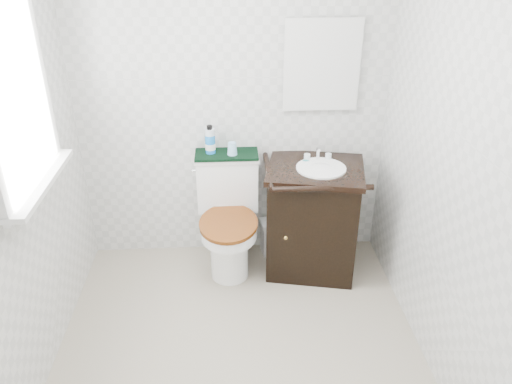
{
  "coord_description": "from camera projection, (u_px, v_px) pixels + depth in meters",
  "views": [
    {
      "loc": [
        -0.03,
        -2.17,
        2.26
      ],
      "look_at": [
        0.14,
        0.75,
        0.72
      ],
      "focal_mm": 35.0,
      "sensor_mm": 36.0,
      "label": 1
    }
  ],
  "objects": [
    {
      "name": "wall_right",
      "position": [
        459.0,
        171.0,
        2.47
      ],
      "size": [
        0.0,
        2.4,
        2.4
      ],
      "primitive_type": "plane",
      "rotation": [
        1.57,
        0.0,
        -1.57
      ],
      "color": "silver",
      "rests_on": "ground"
    },
    {
      "name": "vanity",
      "position": [
        313.0,
        216.0,
        3.59
      ],
      "size": [
        0.75,
        0.68,
        0.92
      ],
      "color": "black",
      "rests_on": "floor"
    },
    {
      "name": "wall_back",
      "position": [
        232.0,
        102.0,
        3.47
      ],
      "size": [
        2.4,
        0.0,
        2.4
      ],
      "primitive_type": "plane",
      "rotation": [
        1.57,
        0.0,
        0.0
      ],
      "color": "silver",
      "rests_on": "ground"
    },
    {
      "name": "trash_bin",
      "position": [
        273.0,
        236.0,
        3.89
      ],
      "size": [
        0.21,
        0.18,
        0.28
      ],
      "color": "white",
      "rests_on": "floor"
    },
    {
      "name": "mouthwash_bottle",
      "position": [
        210.0,
        140.0,
        3.49
      ],
      "size": [
        0.07,
        0.07,
        0.2
      ],
      "color": "blue",
      "rests_on": "towel"
    },
    {
      "name": "toilet",
      "position": [
        229.0,
        222.0,
        3.64
      ],
      "size": [
        0.46,
        0.64,
        0.84
      ],
      "color": "white",
      "rests_on": "floor"
    },
    {
      "name": "cup",
      "position": [
        232.0,
        149.0,
        3.49
      ],
      "size": [
        0.07,
        0.07,
        0.09
      ],
      "primitive_type": "cone",
      "color": "#95CBF4",
      "rests_on": "towel"
    },
    {
      "name": "soap_bar",
      "position": [
        306.0,
        161.0,
        3.48
      ],
      "size": [
        0.06,
        0.04,
        0.02
      ],
      "primitive_type": "ellipsoid",
      "color": "#19737A",
      "rests_on": "vanity"
    },
    {
      "name": "towel",
      "position": [
        227.0,
        154.0,
        3.53
      ],
      "size": [
        0.45,
        0.22,
        0.02
      ],
      "primitive_type": "cube",
      "color": "black",
      "rests_on": "toilet"
    },
    {
      "name": "floor",
      "position": [
        240.0,
        358.0,
        2.97
      ],
      "size": [
        2.4,
        2.4,
        0.0
      ],
      "primitive_type": "plane",
      "color": "#A29983",
      "rests_on": "ground"
    },
    {
      "name": "wall_front",
      "position": [
        248.0,
        371.0,
        1.35
      ],
      "size": [
        2.4,
        0.0,
        2.4
      ],
      "primitive_type": "plane",
      "rotation": [
        -1.57,
        0.0,
        0.0
      ],
      "color": "silver",
      "rests_on": "ground"
    },
    {
      "name": "mirror",
      "position": [
        322.0,
        65.0,
        3.36
      ],
      "size": [
        0.5,
        0.02,
        0.6
      ],
      "primitive_type": "cube",
      "color": "silver",
      "rests_on": "wall_back"
    },
    {
      "name": "window",
      "position": [
        13.0,
        95.0,
        2.41
      ],
      "size": [
        0.02,
        0.7,
        0.9
      ],
      "primitive_type": "cube",
      "color": "white",
      "rests_on": "wall_left"
    },
    {
      "name": "wall_left",
      "position": [
        4.0,
        183.0,
        2.35
      ],
      "size": [
        0.0,
        2.4,
        2.4
      ],
      "primitive_type": "plane",
      "rotation": [
        1.57,
        0.0,
        1.57
      ],
      "color": "silver",
      "rests_on": "ground"
    }
  ]
}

